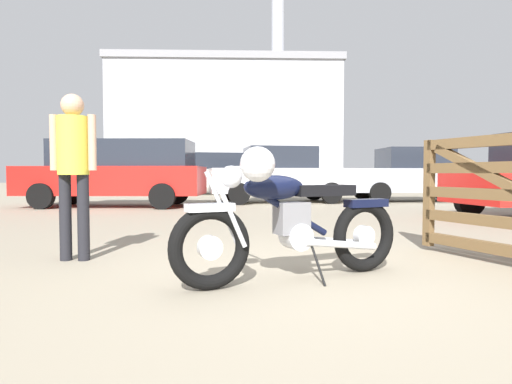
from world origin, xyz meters
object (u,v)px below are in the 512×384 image
Objects in this scene: bystander at (73,159)px; dark_sedan_left at (118,171)px; blue_hatchback_right at (279,175)px; red_hatchback_near at (413,175)px; white_estate_far at (213,172)px; vintage_motorcycle at (290,221)px.

bystander is 0.34× the size of dark_sedan_left.
dark_sedan_left is at bearing 14.45° from bystander.
dark_sedan_left is at bearing 11.15° from blue_hatchback_right.
red_hatchback_near is (4.26, 0.06, 0.00)m from blue_hatchback_right.
red_hatchback_near is at bearing -165.18° from dark_sedan_left.
white_estate_far is at bearing 141.99° from red_hatchback_near.
vintage_motorcycle is at bearing -117.43° from red_hatchback_near.
white_estate_far is (-6.30, 5.42, 0.10)m from red_hatchback_near.
dark_sedan_left is at bearing 62.04° from white_estate_far.
blue_hatchback_right is at bearing -176.48° from red_hatchback_near.
bystander is at bearing 105.58° from dark_sedan_left.
dark_sedan_left reaches higher than red_hatchback_near.
bystander reaches higher than vintage_motorcycle.
blue_hatchback_right is 1.01× the size of red_hatchback_near.
blue_hatchback_right is (3.32, 8.51, -0.18)m from bystander.
dark_sedan_left is 1.14× the size of red_hatchback_near.
bystander is (-2.00, 1.03, 0.53)m from vintage_motorcycle.
blue_hatchback_right is at bearing -117.70° from vintage_motorcycle.
white_estate_far reaches higher than vintage_motorcycle.
dark_sedan_left and white_estate_far have the same top height.
blue_hatchback_right and red_hatchback_near have the same top height.
white_estate_far is (2.46, 6.74, 0.00)m from dark_sedan_left.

